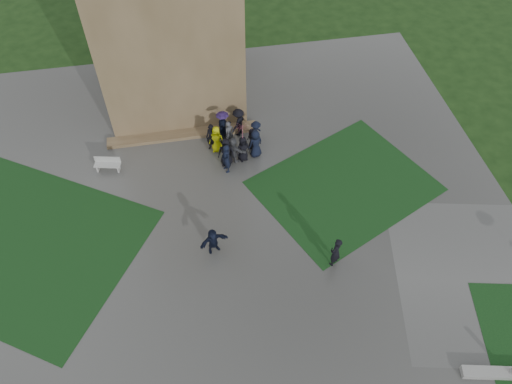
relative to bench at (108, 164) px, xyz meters
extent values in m
plane|color=black|center=(4.37, -8.58, -0.46)|extent=(120.00, 120.00, 0.00)
cube|color=#3C3C39|center=(4.37, -6.58, -0.45)|extent=(34.00, 34.00, 0.02)
cube|color=black|center=(-4.13, -4.58, -0.44)|extent=(14.10, 13.46, 0.01)
cube|color=black|center=(12.87, -3.58, -0.44)|extent=(11.12, 10.15, 0.01)
cube|color=brown|center=(4.37, 2.02, -0.33)|extent=(9.00, 0.80, 0.22)
cube|color=#AFAEAA|center=(-0.01, -0.07, -0.01)|extent=(1.54, 0.75, 0.06)
cube|color=#AFAEAA|center=(-0.59, 0.06, -0.23)|extent=(0.16, 0.40, 0.41)
cube|color=#AFAEAA|center=(0.56, -0.19, -0.23)|extent=(0.16, 0.40, 0.41)
cube|color=#AFAEAA|center=(0.03, 0.15, 0.22)|extent=(1.46, 0.36, 0.39)
imported|color=black|center=(8.35, 0.28, 0.28)|extent=(0.78, 0.86, 1.45)
imported|color=black|center=(8.62, 0.68, 0.36)|extent=(1.05, 1.15, 1.60)
imported|color=black|center=(7.74, 1.61, 0.50)|extent=(1.24, 1.34, 1.88)
imported|color=#45464B|center=(7.07, 0.81, 0.42)|extent=(0.75, 0.70, 1.72)
imported|color=black|center=(6.76, 1.15, 0.41)|extent=(1.23, 1.67, 1.70)
imported|color=black|center=(6.00, 0.60, 0.47)|extent=(0.79, 0.72, 1.82)
imported|color=#BFC50B|center=(6.27, 0.44, 0.45)|extent=(1.02, 0.85, 1.78)
imported|color=black|center=(6.67, -0.74, 0.50)|extent=(1.05, 0.84, 1.89)
imported|color=black|center=(6.60, -1.25, 0.50)|extent=(0.66, 0.80, 1.88)
imported|color=#45464B|center=(7.11, -0.52, 0.42)|extent=(1.52, 1.54, 1.72)
imported|color=black|center=(7.66, -0.54, 0.39)|extent=(0.95, 0.78, 1.67)
imported|color=black|center=(8.43, -0.33, 0.48)|extent=(1.08, 0.95, 1.85)
imported|color=#E05C81|center=(7.66, -0.54, 1.68)|extent=(1.05, 1.05, 0.96)
imported|color=#4B2F82|center=(6.76, 1.15, 1.46)|extent=(0.71, 0.71, 0.63)
imported|color=black|center=(6.60, -1.25, 1.74)|extent=(1.01, 1.01, 0.93)
imported|color=black|center=(5.22, -6.50, 0.35)|extent=(1.55, 0.93, 1.57)
imported|color=black|center=(10.88, -8.29, 0.51)|extent=(0.83, 0.80, 1.91)
camera|label=1|loc=(4.85, -20.50, 20.49)|focal=35.00mm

